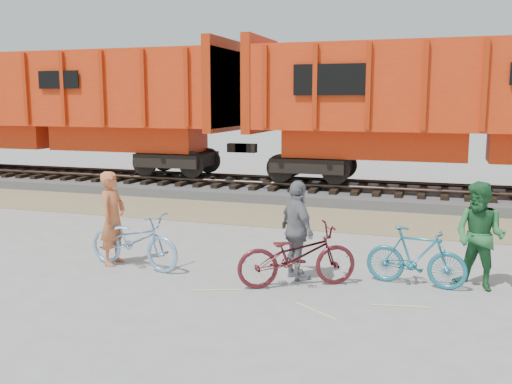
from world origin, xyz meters
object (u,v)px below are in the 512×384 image
bicycle_maroon (297,256)px  person_man (480,236)px  bicycle_blue (134,240)px  bicycle_teal (416,257)px  hopper_car_left (55,104)px  hopper_car_center (480,105)px  person_solo (113,218)px  person_woman (297,230)px

bicycle_maroon → person_man: person_man is taller
bicycle_blue → bicycle_teal: bicycle_blue is taller
hopper_car_left → hopper_car_center: bearing=0.0°
hopper_car_center → person_man: 8.57m
bicycle_blue → bicycle_teal: size_ratio=1.20×
bicycle_blue → person_solo: 0.63m
bicycle_blue → bicycle_maroon: bicycle_maroon is taller
bicycle_teal → bicycle_maroon: bearing=116.3°
hopper_car_center → bicycle_maroon: bearing=-109.4°
bicycle_teal → person_woman: 2.07m
hopper_car_left → bicycle_maroon: hopper_car_left is taller
bicycle_maroon → person_solo: (-3.70, 0.20, 0.37)m
bicycle_blue → person_woman: person_woman is taller
bicycle_blue → bicycle_maroon: (3.20, -0.10, 0.00)m
bicycle_teal → person_solo: size_ratio=0.94×
hopper_car_left → person_man: size_ratio=7.72×
hopper_car_left → hopper_car_center: 15.00m
hopper_car_center → person_woman: (-3.33, -8.76, -2.12)m
hopper_car_center → bicycle_teal: hopper_car_center is taller
hopper_car_left → person_solo: 12.24m
person_solo → person_woman: (3.60, 0.20, -0.02)m
hopper_car_center → person_woman: size_ratio=7.94×
bicycle_maroon → person_man: 3.07m
hopper_car_left → person_woman: bearing=-36.9°
person_solo → person_woman: 3.60m
person_solo → person_man: (6.62, 0.66, 0.00)m
hopper_car_left → bicycle_blue: bearing=-46.6°
hopper_car_left → bicycle_maroon: (11.77, -9.16, -2.47)m
bicycle_blue → bicycle_teal: 5.15m
hopper_car_left → person_solo: (8.07, -8.96, -2.10)m
bicycle_blue → person_woman: (3.10, 0.30, 0.35)m
hopper_car_left → person_man: hopper_car_left is taller
person_man → hopper_car_left: bearing=179.9°
bicycle_teal → person_man: 1.09m
bicycle_teal → person_solo: (-5.62, -0.46, 0.40)m
bicycle_blue → hopper_car_left: bearing=52.8°
hopper_car_center → bicycle_blue: 11.38m
bicycle_teal → person_woman: size_ratio=0.96×
bicycle_blue → bicycle_teal: bearing=-74.4°
hopper_car_center → person_woman: hopper_car_center is taller
bicycle_blue → person_woman: bearing=-75.1°
bicycle_blue → person_man: person_man is taller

